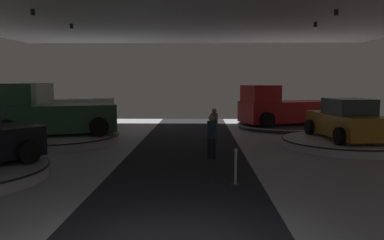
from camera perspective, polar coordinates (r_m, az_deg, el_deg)
The scene contains 11 objects.
display_platform_far_right at distance 17.20m, azimuth 22.19°, elevation -3.19°, with size 5.26×5.26×0.36m.
display_car_far_right at distance 17.05m, azimuth 22.36°, elevation -0.13°, with size 2.61×4.38×1.71m.
display_platform_deep_right at distance 23.07m, azimuth 13.97°, elevation -0.84°, with size 5.68×5.68×0.24m.
pickup_truck_deep_right at distance 22.80m, azimuth 13.35°, elevation 1.72°, with size 5.69×3.95×2.30m.
display_platform_deep_left at distance 24.02m, azimuth -18.47°, elevation -0.53°, with size 5.68×5.68×0.37m.
pickup_truck_deep_left at distance 23.86m, azimuth -19.31°, elevation 2.06°, with size 5.60×4.65×2.30m.
display_platform_far_left at distance 18.13m, azimuth -19.91°, elevation -2.61°, with size 5.68×5.68×0.38m.
pickup_truck_far_left at distance 18.03m, azimuth -21.05°, elevation 0.84°, with size 5.69×3.90×2.30m.
visitor_walking_near at distance 16.68m, azimuth 3.37°, elevation -0.56°, with size 0.32×0.32×1.59m.
visitor_walking_far at distance 13.52m, azimuth 2.98°, elevation -2.10°, with size 0.32×0.32×1.59m.
stanchion_a at distance 10.24m, azimuth 6.61°, elevation -7.80°, with size 0.28×0.28×1.01m.
Camera 1 is at (0.52, -5.49, 2.81)m, focal length 35.23 mm.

